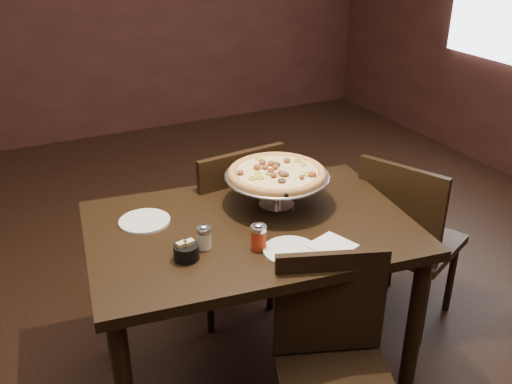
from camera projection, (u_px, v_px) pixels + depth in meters
name	position (u px, v px, depth m)	size (l,w,h in m)	color
room	(240.00, 80.00, 2.19)	(6.04, 7.04, 2.84)	black
dining_table	(251.00, 247.00, 2.39)	(1.42, 1.05, 0.82)	black
pizza_stand	(277.00, 173.00, 2.44)	(0.45, 0.45, 0.19)	silver
parmesan_shaker	(204.00, 237.00, 2.16)	(0.06, 0.06, 0.10)	beige
pepper_flake_shaker	(259.00, 237.00, 2.16)	(0.06, 0.06, 0.11)	#9A200E
packet_caddy	(186.00, 251.00, 2.10)	(0.10, 0.10, 0.07)	black
napkin_stack	(332.00, 247.00, 2.18)	(0.15, 0.15, 0.02)	white
plate_left	(145.00, 221.00, 2.36)	(0.21, 0.21, 0.01)	silver
plate_near	(291.00, 251.00, 2.16)	(0.21, 0.21, 0.01)	silver
serving_spatula	(287.00, 191.00, 2.29)	(0.15, 0.15, 0.02)	silver
chair_far	(230.00, 224.00, 2.93)	(0.50, 0.50, 0.98)	black
chair_near	(334.00, 364.00, 2.09)	(0.54, 0.54, 0.90)	black
chair_side	(406.00, 237.00, 2.86)	(0.58, 0.58, 0.94)	black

